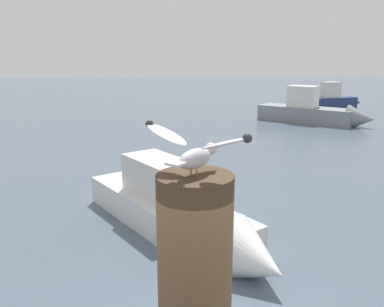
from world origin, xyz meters
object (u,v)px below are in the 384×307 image
Objects in this scene: mooring_post at (195,275)px; boat_navy at (334,102)px; boat_white at (182,215)px; boat_grey at (317,112)px; seagull at (195,150)px.

mooring_post reaches higher than boat_navy.
boat_white is at bearing 88.93° from mooring_post.
mooring_post is 18.38m from boat_grey.
boat_white is (-6.97, -12.12, -0.13)m from boat_grey.
boat_navy is at bearing 65.34° from mooring_post.
boat_white is (0.09, 4.78, -2.34)m from seagull.
boat_grey is (7.06, 16.90, -1.52)m from mooring_post.
boat_white is at bearing -120.45° from boat_navy.
mooring_post is 0.29× the size of boat_navy.
boat_grey is at bearing 67.33° from mooring_post.
seagull is 18.45m from boat_grey.
mooring_post is 2.07× the size of seagull.
mooring_post is at bearing -91.07° from boat_white.
boat_grey is at bearing 67.33° from seagull.
boat_navy reaches higher than boat_white.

